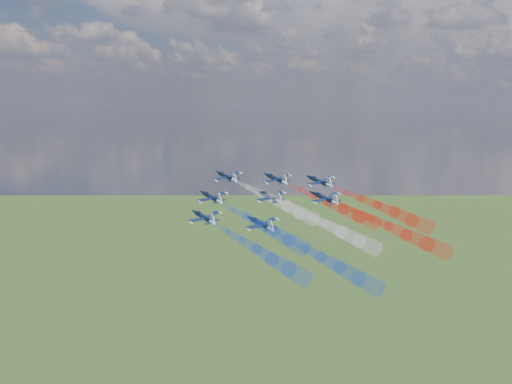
% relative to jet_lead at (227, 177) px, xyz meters
% --- Properties ---
extents(jet_lead, '(13.63, 12.86, 6.38)m').
position_rel_jet_lead_xyz_m(jet_lead, '(0.00, 0.00, 0.00)').
color(jet_lead, black).
extents(trail_lead, '(29.60, 18.51, 10.08)m').
position_rel_jet_lead_xyz_m(trail_lead, '(17.88, -9.44, -3.88)').
color(trail_lead, white).
extents(jet_inner_left, '(13.63, 12.86, 6.38)m').
position_rel_jet_lead_xyz_m(jet_inner_left, '(2.58, -13.51, -3.78)').
color(jet_inner_left, black).
extents(trail_inner_left, '(29.60, 18.51, 10.08)m').
position_rel_jet_lead_xyz_m(trail_inner_left, '(20.47, -22.95, -7.66)').
color(trail_inner_left, blue).
extents(jet_inner_right, '(13.63, 12.86, 6.38)m').
position_rel_jet_lead_xyz_m(jet_inner_right, '(14.08, 1.86, -0.11)').
color(jet_inner_right, black).
extents(trail_inner_right, '(29.60, 18.51, 10.08)m').
position_rel_jet_lead_xyz_m(trail_inner_right, '(31.96, -7.59, -3.98)').
color(trail_inner_right, red).
extents(jet_outer_left, '(13.63, 12.86, 6.38)m').
position_rel_jet_lead_xyz_m(jet_outer_left, '(7.32, -25.93, -6.51)').
color(jet_outer_left, black).
extents(trail_outer_left, '(29.60, 18.51, 10.08)m').
position_rel_jet_lead_xyz_m(trail_outer_left, '(25.21, -35.37, -10.39)').
color(trail_outer_left, blue).
extents(jet_center_third, '(13.63, 12.86, 6.38)m').
position_rel_jet_lead_xyz_m(jet_center_third, '(16.99, -9.17, -3.36)').
color(jet_center_third, black).
extents(trail_center_third, '(29.60, 18.51, 10.08)m').
position_rel_jet_lead_xyz_m(trail_center_third, '(34.88, -18.62, -7.24)').
color(trail_center_third, white).
extents(jet_outer_right, '(13.63, 12.86, 6.38)m').
position_rel_jet_lead_xyz_m(jet_outer_right, '(25.59, 4.54, -0.50)').
color(jet_outer_right, black).
extents(trail_outer_right, '(29.60, 18.51, 10.08)m').
position_rel_jet_lead_xyz_m(trail_outer_right, '(43.47, -4.91, -4.37)').
color(trail_outer_right, red).
extents(jet_rear_left, '(13.63, 12.86, 6.38)m').
position_rel_jet_lead_xyz_m(jet_rear_left, '(20.87, -23.36, -7.46)').
color(jet_rear_left, black).
extents(trail_rear_left, '(29.60, 18.51, 10.08)m').
position_rel_jet_lead_xyz_m(trail_rear_left, '(38.76, -32.80, -11.33)').
color(trail_rear_left, blue).
extents(jet_rear_right, '(13.63, 12.86, 6.38)m').
position_rel_jet_lead_xyz_m(jet_rear_right, '(30.97, -7.47, -3.02)').
color(jet_rear_right, black).
extents(trail_rear_right, '(29.60, 18.51, 10.08)m').
position_rel_jet_lead_xyz_m(trail_rear_right, '(48.85, -16.91, -6.90)').
color(trail_rear_right, red).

